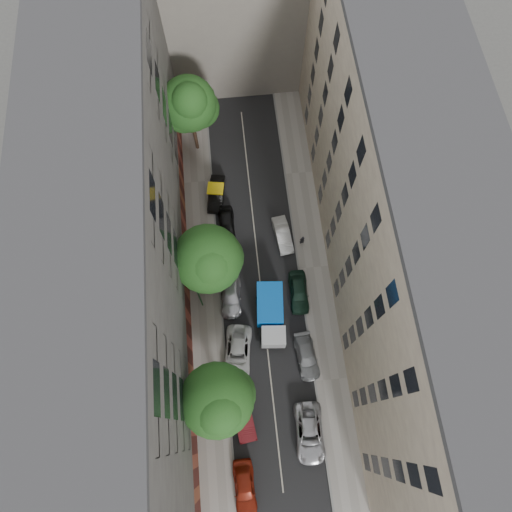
{
  "coord_description": "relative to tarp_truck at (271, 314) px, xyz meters",
  "views": [
    {
      "loc": [
        -1.81,
        -14.77,
        43.2
      ],
      "look_at": [
        -0.35,
        -0.47,
        6.0
      ],
      "focal_mm": 32.0,
      "sensor_mm": 36.0,
      "label": 1
    }
  ],
  "objects": [
    {
      "name": "sidewalk_right",
      "position": [
        4.9,
        4.69,
        -1.42
      ],
      "size": [
        3.0,
        44.0,
        0.15
      ],
      "primitive_type": "cube",
      "color": "gray",
      "rests_on": "ground"
    },
    {
      "name": "building_left",
      "position": [
        -11.6,
        4.69,
        8.5
      ],
      "size": [
        8.0,
        44.0,
        20.0
      ],
      "primitive_type": "cube",
      "color": "#4A4745",
      "rests_on": "ground"
    },
    {
      "name": "tree_far",
      "position": [
        -5.8,
        19.96,
        5.7
      ],
      "size": [
        5.66,
        5.44,
        10.33
      ],
      "color": "#382619",
      "rests_on": "sidewalk_left"
    },
    {
      "name": "tree_mid",
      "position": [
        -5.1,
        4.39,
        4.03
      ],
      "size": [
        6.36,
        6.24,
        8.65
      ],
      "color": "#382619",
      "rests_on": "sidewalk_left"
    },
    {
      "name": "road_surface",
      "position": [
        -0.6,
        4.69,
        -1.49
      ],
      "size": [
        8.0,
        44.0,
        0.02
      ],
      "primitive_type": "cube",
      "color": "black",
      "rests_on": "ground"
    },
    {
      "name": "car_left_1",
      "position": [
        -3.4,
        -8.64,
        -0.76
      ],
      "size": [
        2.17,
        4.69,
        1.49
      ],
      "primitive_type": "imported",
      "rotation": [
        0.0,
        0.0,
        0.13
      ],
      "color": "#4A0E12",
      "rests_on": "ground"
    },
    {
      "name": "ground",
      "position": [
        -0.6,
        4.69,
        -1.5
      ],
      "size": [
        120.0,
        120.0,
        0.0
      ],
      "primitive_type": "plane",
      "color": "#4C4C49",
      "rests_on": "ground"
    },
    {
      "name": "car_left_3",
      "position": [
        -3.55,
        2.49,
        -0.82
      ],
      "size": [
        2.23,
        4.83,
        1.37
      ],
      "primitive_type": "imported",
      "rotation": [
        0.0,
        0.0,
        -0.07
      ],
      "color": "#B5B4B9",
      "rests_on": "ground"
    },
    {
      "name": "car_left_2",
      "position": [
        -3.4,
        -3.11,
        -0.78
      ],
      "size": [
        3.19,
        5.5,
        1.44
      ],
      "primitive_type": "imported",
      "rotation": [
        0.0,
        0.0,
        -0.16
      ],
      "color": "silver",
      "rests_on": "ground"
    },
    {
      "name": "car_right_1",
      "position": [
        2.9,
        -4.11,
        -0.86
      ],
      "size": [
        2.18,
        4.57,
        1.29
      ],
      "primitive_type": "imported",
      "rotation": [
        0.0,
        0.0,
        0.09
      ],
      "color": "slate",
      "rests_on": "ground"
    },
    {
      "name": "tree_near",
      "position": [
        -5.1,
        -7.57,
        4.57
      ],
      "size": [
        6.04,
        5.87,
        9.1
      ],
      "color": "#382619",
      "rests_on": "sidewalk_left"
    },
    {
      "name": "car_left_0",
      "position": [
        -3.8,
        -14.31,
        -0.74
      ],
      "size": [
        1.88,
        4.47,
        1.51
      ],
      "primitive_type": "imported",
      "rotation": [
        0.0,
        0.0,
        0.02
      ],
      "color": "maroon",
      "rests_on": "ground"
    },
    {
      "name": "car_right_3",
      "position": [
        2.2,
        8.29,
        -0.82
      ],
      "size": [
        1.94,
        4.26,
        1.35
      ],
      "primitive_type": "imported",
      "rotation": [
        0.0,
        0.0,
        0.13
      ],
      "color": "silver",
      "rests_on": "ground"
    },
    {
      "name": "building_right",
      "position": [
        10.4,
        4.69,
        8.5
      ],
      "size": [
        8.0,
        44.0,
        20.0
      ],
      "primitive_type": "cube",
      "color": "#C3B397",
      "rests_on": "ground"
    },
    {
      "name": "pedestrian",
      "position": [
        4.05,
        7.42,
        -0.6
      ],
      "size": [
        0.61,
        0.46,
        1.51
      ],
      "primitive_type": "imported",
      "rotation": [
        0.0,
        0.0,
        3.33
      ],
      "color": "black",
      "rests_on": "sidewalk_right"
    },
    {
      "name": "lamp_post",
      "position": [
        -6.4,
        1.92,
        2.4
      ],
      "size": [
        0.36,
        0.36,
        6.03
      ],
      "color": "#175324",
      "rests_on": "sidewalk_left"
    },
    {
      "name": "car_left_4",
      "position": [
        -3.4,
        10.09,
        -0.81
      ],
      "size": [
        1.66,
        4.08,
        1.39
      ],
      "primitive_type": "imported",
      "rotation": [
        0.0,
        0.0,
        -0.01
      ],
      "color": "black",
      "rests_on": "ground"
    },
    {
      "name": "tarp_truck",
      "position": [
        0.0,
        0.0,
        0.0
      ],
      "size": [
        2.82,
        6.08,
        2.72
      ],
      "rotation": [
        0.0,
        0.0,
        -0.09
      ],
      "color": "black",
      "rests_on": "ground"
    },
    {
      "name": "car_left_5",
      "position": [
        -4.2,
        13.69,
        -0.79
      ],
      "size": [
        2.22,
        4.52,
        1.43
      ],
      "primitive_type": "imported",
      "rotation": [
        0.0,
        0.0,
        -0.17
      ],
      "color": "black",
      "rests_on": "ground"
    },
    {
      "name": "car_right_0",
      "position": [
        2.2,
        -10.64,
        -0.77
      ],
      "size": [
        2.66,
        5.35,
        1.46
      ],
      "primitive_type": "imported",
      "rotation": [
        0.0,
        0.0,
        -0.05
      ],
      "color": "#B0B0B5",
      "rests_on": "ground"
    },
    {
      "name": "sidewalk_left",
      "position": [
        -6.1,
        4.69,
        -1.42
      ],
      "size": [
        3.0,
        44.0,
        0.15
      ],
      "primitive_type": "cube",
      "color": "gray",
      "rests_on": "ground"
    },
    {
      "name": "car_right_2",
      "position": [
        3.0,
        2.09,
        -0.75
      ],
      "size": [
        1.93,
        4.47,
        1.5
      ],
      "primitive_type": "imported",
      "rotation": [
        0.0,
        0.0,
        -0.04
      ],
      "color": "black",
      "rests_on": "ground"
    }
  ]
}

